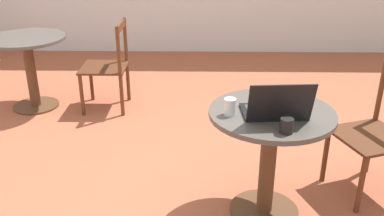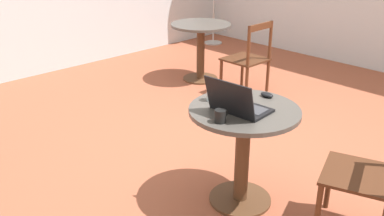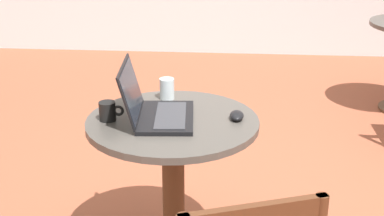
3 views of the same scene
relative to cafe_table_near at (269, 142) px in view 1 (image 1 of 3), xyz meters
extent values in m
plane|color=#9E5138|center=(0.45, 0.51, -0.52)|extent=(16.00, 16.00, 0.00)
cylinder|color=#51331E|center=(0.00, 0.00, -0.51)|extent=(0.44, 0.44, 0.02)
cylinder|color=#51331E|center=(0.00, 0.00, -0.16)|extent=(0.10, 0.10, 0.67)
cylinder|color=#4C4742|center=(0.00, 0.00, 0.19)|extent=(0.74, 0.74, 0.03)
cylinder|color=#51331E|center=(1.67, 2.08, -0.51)|extent=(0.44, 0.44, 0.02)
cylinder|color=#51331E|center=(1.67, 2.08, -0.16)|extent=(0.10, 0.10, 0.67)
cylinder|color=#4C4742|center=(1.67, 2.08, 0.19)|extent=(0.74, 0.74, 0.03)
cylinder|color=#562D19|center=(0.01, -0.60, -0.31)|extent=(0.04, 0.04, 0.41)
cylinder|color=#562D19|center=(0.37, -0.47, -0.31)|extent=(0.04, 0.04, 0.41)
cylinder|color=#562D19|center=(0.50, -0.83, -0.31)|extent=(0.04, 0.04, 0.41)
cube|color=#492715|center=(0.26, -0.72, -0.10)|extent=(0.55, 0.55, 0.02)
cylinder|color=#562D19|center=(0.50, -0.83, 0.13)|extent=(0.04, 0.04, 0.43)
cylinder|color=#562D19|center=(1.47, 1.55, -0.31)|extent=(0.04, 0.04, 0.41)
cylinder|color=#562D19|center=(1.86, 1.55, -0.31)|extent=(0.04, 0.04, 0.41)
cylinder|color=#562D19|center=(1.47, 1.16, -0.31)|extent=(0.04, 0.04, 0.41)
cylinder|color=#562D19|center=(1.86, 1.16, -0.31)|extent=(0.04, 0.04, 0.41)
cube|color=#492715|center=(1.67, 1.36, -0.10)|extent=(0.43, 0.43, 0.02)
cylinder|color=#562D19|center=(1.47, 1.16, 0.13)|extent=(0.04, 0.04, 0.43)
cylinder|color=#562D19|center=(1.86, 1.16, 0.13)|extent=(0.04, 0.04, 0.43)
cube|color=#562D19|center=(1.66, 1.16, 0.31)|extent=(0.41, 0.02, 0.07)
cube|color=black|center=(-0.03, 0.00, 0.21)|extent=(0.26, 0.37, 0.02)
cube|color=#38383D|center=(-0.01, 0.00, 0.22)|extent=(0.15, 0.31, 0.00)
cube|color=black|center=(-0.17, -0.01, 0.33)|extent=(0.10, 0.36, 0.23)
cube|color=black|center=(-0.17, -0.01, 0.33)|extent=(0.08, 0.33, 0.20)
ellipsoid|color=black|center=(0.27, 0.03, 0.22)|extent=(0.06, 0.10, 0.03)
cylinder|color=black|center=(-0.27, -0.03, 0.24)|extent=(0.07, 0.07, 0.08)
torus|color=black|center=(-0.23, -0.03, 0.25)|extent=(0.05, 0.01, 0.05)
cylinder|color=silver|center=(-0.05, 0.25, 0.25)|extent=(0.07, 0.07, 0.10)
camera|label=1|loc=(-2.28, 0.43, 1.23)|focal=40.00mm
camera|label=2|loc=(-2.04, -1.63, 1.31)|focal=40.00mm
camera|label=3|loc=(0.26, -2.10, 1.08)|focal=50.00mm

